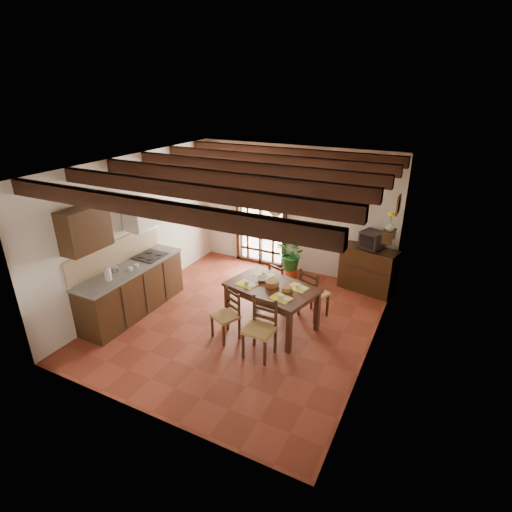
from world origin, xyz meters
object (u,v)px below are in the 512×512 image
Objects in this scene: chair_near_right at (260,339)px; chair_far_right at (313,302)px; chair_near_left at (226,324)px; potted_plant at (292,253)px; kitchen_counter at (132,289)px; sideboard at (368,269)px; dining_table at (272,291)px; crt_tv at (372,240)px; chair_far_left at (281,291)px; pendant_lamp at (276,212)px.

chair_far_right is (0.36, 1.47, -0.00)m from chair_near_right.
potted_plant reaches higher than chair_near_left.
kitchen_counter is 3.34m from chair_far_right.
sideboard is 1.63m from potted_plant.
dining_table is at bearing 74.52° from chair_near_left.
chair_near_left is at bearing 168.22° from chair_near_right.
chair_far_right is 1.68m from potted_plant.
dining_table is at bearing -98.39° from crt_tv.
chair_far_right is (0.72, -0.18, 0.03)m from chair_far_left.
chair_near_right reaches higher than chair_far_right.
kitchen_counter is 2.79m from chair_far_left.
crt_tv is at bearing -93.06° from chair_far_right.
dining_table is 1.73× the size of chair_near_right.
kitchen_counter is 3.09m from pendant_lamp.
chair_near_right is at bearing -79.29° from pendant_lamp.
chair_near_right reaches higher than chair_far_left.
kitchen_counter is 1.99m from chair_near_left.
chair_near_left is at bearing 71.08° from chair_far_right.
kitchen_counter is at bearing -127.86° from potted_plant.
pendant_lamp is (0.18, -0.72, 1.81)m from chair_far_left.
dining_table is 0.93m from chair_far_right.
potted_plant reaches higher than chair_near_right.
sideboard is 0.65m from crt_tv.
potted_plant is 2.46m from pendant_lamp.
potted_plant is at bearing 104.06° from chair_near_right.
kitchen_counter is at bearing 44.55° from chair_far_right.
chair_far_right reaches higher than chair_near_left.
chair_near_left is 0.78× the size of sideboard.
chair_far_left is 0.91× the size of chair_far_right.
crt_tv reaches higher than chair_near_right.
pendant_lamp is at bearing 66.24° from chair_far_right.
pendant_lamp reaches higher than kitchen_counter.
chair_far_right is at bearing 78.06° from chair_near_right.
chair_near_left is at bearing -92.40° from potted_plant.
crt_tv reaches higher than chair_far_left.
pendant_lamp is at bearing -109.01° from sideboard.
crt_tv reaches higher than sideboard.
kitchen_counter is at bearing -154.38° from chair_near_left.
kitchen_counter is at bearing -150.69° from dining_table.
kitchen_counter is 4.54× the size of crt_tv.
dining_table is 1.91× the size of chair_far_left.
chair_near_left is at bearing -101.05° from crt_tv.
crt_tv is at bearing -114.43° from chair_far_left.
chair_far_left is at bearing 116.13° from dining_table.
potted_plant reaches higher than sideboard.
crt_tv is (1.19, 2.13, 0.42)m from dining_table.
chair_far_left is at bearing -77.99° from potted_plant.
dining_table is (2.51, 0.69, 0.23)m from kitchen_counter.
crt_tv is 1.72m from potted_plant.
chair_near_right is 1.94× the size of crt_tv.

